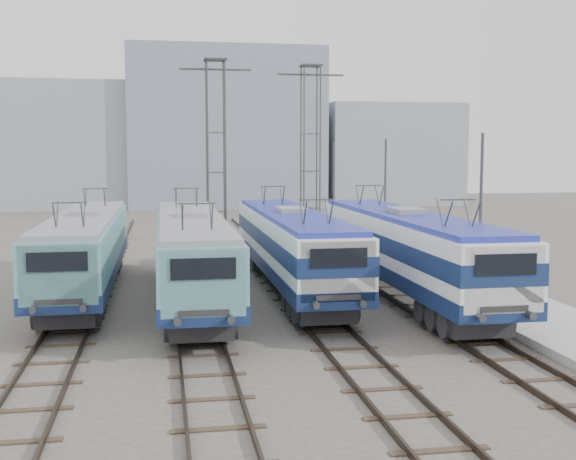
% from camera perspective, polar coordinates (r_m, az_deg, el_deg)
% --- Properties ---
extents(ground, '(160.00, 160.00, 0.00)m').
position_cam_1_polar(ground, '(24.87, -1.74, -8.44)').
color(ground, '#514C47').
extents(platform, '(4.00, 70.00, 0.30)m').
position_cam_1_polar(platform, '(35.15, 13.05, -4.02)').
color(platform, '#9E9E99').
rests_on(platform, ground).
extents(locomotive_far_left, '(2.76, 17.42, 3.28)m').
position_cam_1_polar(locomotive_far_left, '(32.63, -15.73, -1.27)').
color(locomotive_far_left, navy).
rests_on(locomotive_far_left, ground).
extents(locomotive_center_left, '(2.81, 17.77, 3.34)m').
position_cam_1_polar(locomotive_center_left, '(30.14, -7.63, -1.62)').
color(locomotive_center_left, navy).
rests_on(locomotive_center_left, ground).
extents(locomotive_center_right, '(2.80, 17.71, 3.33)m').
position_cam_1_polar(locomotive_center_right, '(32.16, 0.29, -0.99)').
color(locomotive_center_right, navy).
rests_on(locomotive_center_right, ground).
extents(locomotive_far_right, '(2.88, 18.20, 3.42)m').
position_cam_1_polar(locomotive_far_right, '(30.92, 9.35, -1.26)').
color(locomotive_far_right, navy).
rests_on(locomotive_far_right, ground).
extents(catenary_tower_west, '(4.50, 1.20, 12.00)m').
position_cam_1_polar(catenary_tower_west, '(45.95, -5.71, 6.60)').
color(catenary_tower_west, '#3F4247').
rests_on(catenary_tower_west, ground).
extents(catenary_tower_east, '(4.50, 1.20, 12.00)m').
position_cam_1_polar(catenary_tower_east, '(48.84, 1.79, 6.60)').
color(catenary_tower_east, '#3F4247').
rests_on(catenary_tower_east, ground).
extents(mast_front, '(0.12, 0.12, 7.00)m').
position_cam_1_polar(mast_front, '(28.62, 14.94, 0.40)').
color(mast_front, '#3F4247').
rests_on(mast_front, ground).
extents(mast_mid, '(0.12, 0.12, 7.00)m').
position_cam_1_polar(mast_mid, '(39.78, 7.67, 2.12)').
color(mast_mid, '#3F4247').
rests_on(mast_mid, ground).
extents(mast_rear, '(0.12, 0.12, 7.00)m').
position_cam_1_polar(mast_rear, '(51.33, 3.62, 3.06)').
color(mast_rear, '#3F4247').
rests_on(mast_rear, ground).
extents(building_west, '(18.00, 12.00, 14.00)m').
position_cam_1_polar(building_west, '(86.48, -17.08, 6.38)').
color(building_west, '#9199A1').
rests_on(building_west, ground).
extents(building_center, '(22.00, 14.00, 18.00)m').
position_cam_1_polar(building_center, '(86.19, -5.05, 7.96)').
color(building_center, gray).
rests_on(building_center, ground).
extents(building_east, '(16.00, 12.00, 12.00)m').
position_cam_1_polar(building_east, '(90.10, 7.82, 5.94)').
color(building_east, '#9199A1').
rests_on(building_east, ground).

